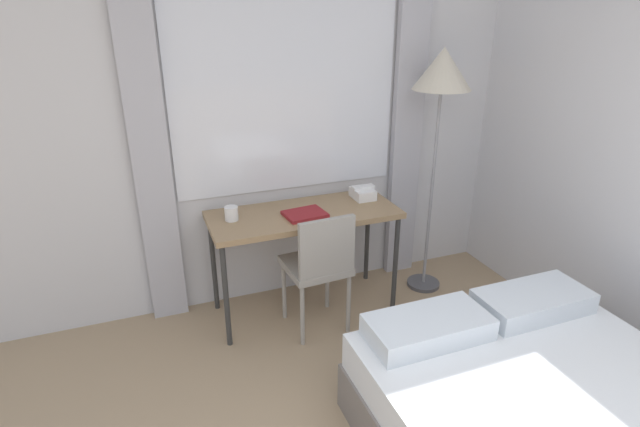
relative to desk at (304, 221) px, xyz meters
The scene contains 7 objects.
wall_back_with_window 0.76m from the desk, 120.11° to the left, with size 4.85×0.13×2.70m.
desk is the anchor object (origin of this frame).
desk_chair 0.35m from the desk, 88.93° to the right, with size 0.42×0.42×0.89m.
standing_lamp 1.35m from the desk, ahead, with size 0.41×0.41×1.84m.
telephone 0.52m from the desk, 10.96° to the left, with size 0.17×0.18×0.10m.
book 0.10m from the desk, 102.76° to the right, with size 0.29×0.24×0.02m.
mug 0.51m from the desk, behind, with size 0.09×0.09×0.09m.
Camera 1 is at (-0.80, -0.56, 2.10)m, focal length 28.00 mm.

